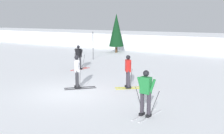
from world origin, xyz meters
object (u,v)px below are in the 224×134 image
(skier_red, at_px, (128,71))
(trail_marker_pole, at_px, (93,46))
(skier_white, at_px, (77,71))
(skier_black, at_px, (79,57))
(skier_green, at_px, (146,92))
(conifer_far_left, at_px, (116,30))

(skier_red, height_order, trail_marker_pole, trail_marker_pole)
(skier_white, height_order, skier_black, same)
(skier_red, xyz_separation_m, skier_black, (-5.38, 2.75, 0.00))
(trail_marker_pole, bearing_deg, skier_black, -66.57)
(skier_green, xyz_separation_m, skier_black, (-7.81, 5.96, 0.00))
(skier_black, xyz_separation_m, conifer_far_left, (-2.68, 9.69, 1.44))
(skier_green, height_order, conifer_far_left, conifer_far_left)
(skier_green, bearing_deg, trail_marker_pole, 133.18)
(skier_green, bearing_deg, conifer_far_left, 123.83)
(skier_red, relative_size, skier_green, 1.00)
(skier_white, bearing_deg, trail_marker_pole, 120.89)
(skier_green, height_order, trail_marker_pole, trail_marker_pole)
(skier_white, bearing_deg, conifer_far_left, 113.05)
(skier_black, height_order, conifer_far_left, conifer_far_left)
(skier_white, relative_size, trail_marker_pole, 0.71)
(skier_red, xyz_separation_m, trail_marker_pole, (-7.28, 7.13, 0.29))
(skier_white, relative_size, conifer_far_left, 0.42)
(skier_black, distance_m, trail_marker_pole, 4.79)
(skier_red, bearing_deg, skier_green, -52.92)
(skier_red, xyz_separation_m, conifer_far_left, (-8.06, 12.44, 1.44))
(skier_black, bearing_deg, trail_marker_pole, 113.43)
(skier_black, bearing_deg, skier_white, -52.29)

